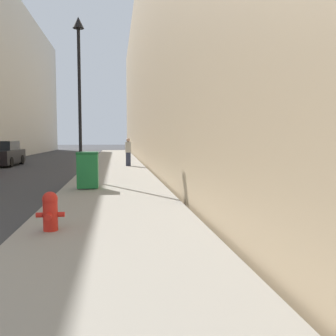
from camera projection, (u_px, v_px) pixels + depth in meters
sidewalk_right at (115, 167)px, 22.31m from camera, size 3.48×60.00×0.15m
building_right_stone at (210, 73)px, 30.73m from camera, size 12.00×60.00×14.28m
fire_hydrant at (50, 210)px, 6.70m from camera, size 0.50×0.39×0.71m
trash_bin at (88, 170)px, 12.30m from camera, size 0.69×0.63×1.21m
lamppost at (79, 74)px, 14.69m from camera, size 0.44×0.44×6.37m
parked_sedan_far at (3, 154)px, 24.34m from camera, size 1.80×4.58×1.62m
pedestrian_on_sidewalk at (128, 152)px, 22.34m from camera, size 0.34×0.22×1.66m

